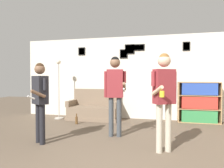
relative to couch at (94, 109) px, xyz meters
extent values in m
cube|color=silver|center=(1.27, 0.41, 1.04)|extent=(7.79, 0.06, 2.70)
cube|color=black|center=(1.10, 0.37, 1.97)|extent=(0.32, 0.02, 0.32)
cube|color=#B2B2BC|center=(1.10, 0.36, 1.97)|extent=(0.27, 0.01, 0.27)
cube|color=black|center=(0.91, 0.37, 1.83)|extent=(0.26, 0.02, 0.30)
cube|color=beige|center=(0.91, 0.36, 1.83)|extent=(0.21, 0.01, 0.25)
cube|color=black|center=(1.38, 0.37, 2.02)|extent=(0.41, 0.02, 0.21)
cube|color=beige|center=(1.38, 0.36, 2.02)|extent=(0.37, 0.01, 0.17)
cube|color=black|center=(-0.57, 0.37, 1.96)|extent=(0.24, 0.02, 0.27)
cube|color=beige|center=(-0.57, 0.36, 1.96)|extent=(0.20, 0.01, 0.22)
cube|color=black|center=(2.86, 0.37, 2.00)|extent=(0.22, 0.02, 0.28)
cube|color=gray|center=(2.86, 0.36, 2.00)|extent=(0.17, 0.01, 0.23)
cube|color=#7A6651|center=(0.00, -0.06, -0.26)|extent=(1.64, 0.80, 0.10)
cube|color=#7A6651|center=(0.00, -0.06, -0.05)|extent=(1.58, 0.74, 0.32)
cube|color=#7A6651|center=(0.00, 0.27, 0.38)|extent=(1.58, 0.14, 0.54)
cube|color=#7A6651|center=(-0.76, -0.06, 0.20)|extent=(0.12, 0.74, 0.18)
cube|color=#7A6651|center=(0.76, -0.06, 0.20)|extent=(0.12, 0.74, 0.18)
cube|color=#A87F51|center=(2.63, 0.19, 0.30)|extent=(0.02, 0.30, 1.21)
cube|color=#A87F51|center=(3.78, 0.19, 0.30)|extent=(0.02, 0.30, 1.21)
cube|color=#A87F51|center=(3.20, 0.33, 0.30)|extent=(1.18, 0.01, 1.21)
cube|color=#A87F51|center=(3.20, 0.19, -0.30)|extent=(1.13, 0.30, 0.02)
cube|color=#A87F51|center=(3.20, 0.19, 0.89)|extent=(1.13, 0.30, 0.02)
cube|color=#A87F51|center=(3.20, 0.19, 0.10)|extent=(1.13, 0.30, 0.02)
cube|color=#A87F51|center=(3.20, 0.19, 0.50)|extent=(1.13, 0.30, 0.02)
cube|color=#338447|center=(3.20, 0.18, -0.11)|extent=(0.98, 0.26, 0.35)
cube|color=red|center=(3.20, 0.18, 0.30)|extent=(0.98, 0.26, 0.35)
cube|color=#2847A3|center=(3.20, 0.18, 0.70)|extent=(0.98, 0.26, 0.35)
cylinder|color=#ADA89E|center=(-1.14, -0.23, -0.29)|extent=(0.28, 0.28, 0.03)
cylinder|color=#ADA89E|center=(-1.14, -0.23, 0.60)|extent=(0.03, 0.03, 1.76)
sphere|color=beige|center=(-1.14, -0.23, 1.55)|extent=(0.14, 0.14, 0.14)
cylinder|color=black|center=(-0.36, -2.53, 0.09)|extent=(0.11, 0.11, 0.80)
cylinder|color=black|center=(-0.21, -2.63, 0.09)|extent=(0.11, 0.11, 0.80)
cube|color=#232328|center=(-0.29, -2.58, 0.78)|extent=(0.41, 0.36, 0.57)
sphere|color=brown|center=(-0.29, -2.58, 1.20)|extent=(0.21, 0.21, 0.21)
sphere|color=#382314|center=(-0.29, -2.58, 1.23)|extent=(0.18, 0.18, 0.18)
cylinder|color=#232328|center=(-0.10, -2.70, 0.90)|extent=(0.07, 0.07, 0.24)
cylinder|color=brown|center=(-0.18, -2.81, 0.72)|extent=(0.21, 0.28, 0.18)
cylinder|color=white|center=(-0.25, -2.92, 0.66)|extent=(0.10, 0.14, 0.09)
cylinder|color=#232328|center=(-0.47, -2.47, 0.75)|extent=(0.07, 0.07, 0.53)
cylinder|color=#3D4247|center=(1.00, -1.78, 0.14)|extent=(0.11, 0.11, 0.89)
cylinder|color=#3D4247|center=(1.18, -1.76, 0.14)|extent=(0.11, 0.11, 0.89)
cube|color=maroon|center=(1.09, -1.77, 0.90)|extent=(0.38, 0.24, 0.63)
sphere|color=brown|center=(1.09, -1.77, 1.36)|extent=(0.23, 0.23, 0.23)
sphere|color=black|center=(1.09, -1.77, 1.40)|extent=(0.20, 0.20, 0.20)
cylinder|color=maroon|center=(1.30, -1.74, 1.04)|extent=(0.07, 0.07, 0.27)
cylinder|color=brown|center=(1.32, -1.89, 0.84)|extent=(0.10, 0.33, 0.19)
cylinder|color=white|center=(1.34, -2.04, 0.77)|extent=(0.05, 0.14, 0.09)
cylinder|color=maroon|center=(0.87, -1.79, 0.87)|extent=(0.07, 0.07, 0.59)
cylinder|color=#B7AD99|center=(2.06, -2.55, 0.12)|extent=(0.11, 0.11, 0.87)
cylinder|color=#B7AD99|center=(2.22, -2.46, 0.12)|extent=(0.11, 0.11, 0.87)
cube|color=maroon|center=(2.14, -2.50, 0.86)|extent=(0.41, 0.35, 0.61)
sphere|color=#D1A889|center=(2.14, -2.50, 1.32)|extent=(0.22, 0.22, 0.22)
sphere|color=brown|center=(2.14, -2.50, 1.36)|extent=(0.19, 0.19, 0.19)
cylinder|color=maroon|center=(2.33, -2.40, 0.84)|extent=(0.07, 0.07, 0.58)
cylinder|color=maroon|center=(1.95, -2.61, 1.00)|extent=(0.07, 0.07, 0.26)
cylinder|color=#D1A889|center=(2.03, -2.74, 0.80)|extent=(0.21, 0.30, 0.19)
cylinder|color=yellow|center=(2.10, -2.86, 0.76)|extent=(0.08, 0.08, 0.10)
cylinder|color=brown|center=(-0.27, -0.81, -0.21)|extent=(0.07, 0.07, 0.21)
cylinder|color=brown|center=(-0.27, -0.81, -0.06)|extent=(0.03, 0.03, 0.09)
camera|label=1|loc=(2.06, -6.16, 1.00)|focal=32.00mm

